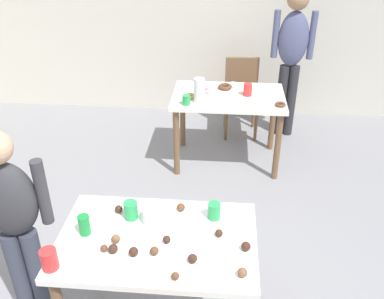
{
  "coord_description": "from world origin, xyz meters",
  "views": [
    {
      "loc": [
        0.23,
        -1.99,
        2.38
      ],
      "look_at": [
        0.02,
        0.55,
        0.9
      ],
      "focal_mm": 39.75,
      "sensor_mm": 36.0,
      "label": 1
    }
  ],
  "objects_px": {
    "chair_far_table": "(241,92)",
    "soda_can": "(84,225)",
    "person_girl_near": "(14,218)",
    "person_adult_far": "(292,51)",
    "pitcher_far": "(199,90)",
    "dining_table_far": "(228,106)",
    "dining_table_near": "(158,252)",
    "mixing_bowl": "(158,215)"
  },
  "relations": [
    {
      "from": "chair_far_table",
      "to": "person_girl_near",
      "type": "distance_m",
      "value": 3.11
    },
    {
      "from": "dining_table_near",
      "to": "soda_can",
      "type": "xyz_separation_m",
      "value": [
        -0.41,
        0.0,
        0.17
      ]
    },
    {
      "from": "person_adult_far",
      "to": "soda_can",
      "type": "distance_m",
      "value": 3.13
    },
    {
      "from": "pitcher_far",
      "to": "person_girl_near",
      "type": "bearing_deg",
      "value": -116.73
    },
    {
      "from": "chair_far_table",
      "to": "person_adult_far",
      "type": "height_order",
      "value": "person_adult_far"
    },
    {
      "from": "mixing_bowl",
      "to": "chair_far_table",
      "type": "bearing_deg",
      "value": 78.38
    },
    {
      "from": "mixing_bowl",
      "to": "soda_can",
      "type": "relative_size",
      "value": 1.54
    },
    {
      "from": "chair_far_table",
      "to": "mixing_bowl",
      "type": "distance_m",
      "value": 2.72
    },
    {
      "from": "dining_table_far",
      "to": "soda_can",
      "type": "bearing_deg",
      "value": -110.79
    },
    {
      "from": "person_girl_near",
      "to": "chair_far_table",
      "type": "bearing_deg",
      "value": 63.67
    },
    {
      "from": "chair_far_table",
      "to": "person_adult_far",
      "type": "relative_size",
      "value": 0.53
    },
    {
      "from": "soda_can",
      "to": "chair_far_table",
      "type": "bearing_deg",
      "value": 71.39
    },
    {
      "from": "chair_far_table",
      "to": "dining_table_near",
      "type": "bearing_deg",
      "value": -100.73
    },
    {
      "from": "dining_table_far",
      "to": "pitcher_far",
      "type": "height_order",
      "value": "pitcher_far"
    },
    {
      "from": "chair_far_table",
      "to": "person_adult_far",
      "type": "bearing_deg",
      "value": -3.57
    },
    {
      "from": "person_adult_far",
      "to": "soda_can",
      "type": "bearing_deg",
      "value": -117.76
    },
    {
      "from": "chair_far_table",
      "to": "person_adult_far",
      "type": "distance_m",
      "value": 0.72
    },
    {
      "from": "soda_can",
      "to": "person_girl_near",
      "type": "bearing_deg",
      "value": 175.99
    },
    {
      "from": "chair_far_table",
      "to": "soda_can",
      "type": "relative_size",
      "value": 7.13
    },
    {
      "from": "person_adult_far",
      "to": "dining_table_far",
      "type": "bearing_deg",
      "value": -134.34
    },
    {
      "from": "dining_table_near",
      "to": "soda_can",
      "type": "bearing_deg",
      "value": 179.34
    },
    {
      "from": "chair_far_table",
      "to": "person_girl_near",
      "type": "xyz_separation_m",
      "value": [
        -1.37,
        -2.77,
        0.31
      ]
    },
    {
      "from": "dining_table_near",
      "to": "person_adult_far",
      "type": "height_order",
      "value": "person_adult_far"
    },
    {
      "from": "chair_far_table",
      "to": "person_girl_near",
      "type": "height_order",
      "value": "person_girl_near"
    },
    {
      "from": "person_girl_near",
      "to": "person_adult_far",
      "type": "distance_m",
      "value": 3.33
    },
    {
      "from": "person_adult_far",
      "to": "pitcher_far",
      "type": "bearing_deg",
      "value": -137.42
    },
    {
      "from": "dining_table_near",
      "to": "mixing_bowl",
      "type": "relative_size",
      "value": 5.94
    },
    {
      "from": "dining_table_near",
      "to": "person_girl_near",
      "type": "xyz_separation_m",
      "value": [
        -0.84,
        0.03,
        0.17
      ]
    },
    {
      "from": "dining_table_far",
      "to": "chair_far_table",
      "type": "height_order",
      "value": "chair_far_table"
    },
    {
      "from": "dining_table_near",
      "to": "mixing_bowl",
      "type": "bearing_deg",
      "value": 94.95
    },
    {
      "from": "chair_far_table",
      "to": "soda_can",
      "type": "xyz_separation_m",
      "value": [
        -0.94,
        -2.8,
        0.31
      ]
    },
    {
      "from": "dining_table_near",
      "to": "dining_table_far",
      "type": "bearing_deg",
      "value": 79.68
    },
    {
      "from": "dining_table_far",
      "to": "pitcher_far",
      "type": "distance_m",
      "value": 0.4
    },
    {
      "from": "person_girl_near",
      "to": "person_adult_far",
      "type": "xyz_separation_m",
      "value": [
        1.88,
        2.74,
        0.19
      ]
    },
    {
      "from": "dining_table_far",
      "to": "person_girl_near",
      "type": "height_order",
      "value": "person_girl_near"
    },
    {
      "from": "person_girl_near",
      "to": "pitcher_far",
      "type": "bearing_deg",
      "value": 63.27
    },
    {
      "from": "dining_table_far",
      "to": "chair_far_table",
      "type": "relative_size",
      "value": 1.26
    },
    {
      "from": "chair_far_table",
      "to": "soda_can",
      "type": "height_order",
      "value": "soda_can"
    },
    {
      "from": "dining_table_far",
      "to": "person_adult_far",
      "type": "xyz_separation_m",
      "value": [
        0.66,
        0.68,
        0.37
      ]
    },
    {
      "from": "person_girl_near",
      "to": "person_adult_far",
      "type": "height_order",
      "value": "person_adult_far"
    },
    {
      "from": "person_adult_far",
      "to": "dining_table_near",
      "type": "bearing_deg",
      "value": -110.65
    },
    {
      "from": "mixing_bowl",
      "to": "soda_can",
      "type": "bearing_deg",
      "value": -159.19
    }
  ]
}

